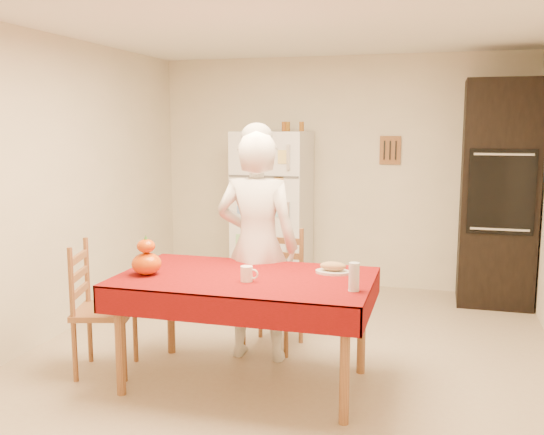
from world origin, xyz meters
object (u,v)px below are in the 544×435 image
at_px(oven_cabinet, 498,194).
at_px(chair_far, 276,283).
at_px(coffee_mug, 247,274).
at_px(pumpkin_lower, 147,264).
at_px(refrigerator, 273,211).
at_px(bread_plate, 333,272).
at_px(dining_table, 245,286).
at_px(chair_left, 96,303).
at_px(wine_glass, 354,277).
at_px(seated_woman, 257,247).

xyz_separation_m(oven_cabinet, chair_far, (-1.79, -1.71, -0.59)).
height_order(coffee_mug, pumpkin_lower, pumpkin_lower).
relative_size(refrigerator, coffee_mug, 17.00).
bearing_deg(bread_plate, dining_table, -157.46).
height_order(oven_cabinet, pumpkin_lower, oven_cabinet).
relative_size(dining_table, bread_plate, 7.08).
bearing_deg(chair_left, wine_glass, -108.71).
bearing_deg(dining_table, chair_left, -175.44).
bearing_deg(bread_plate, wine_glass, -63.77).
distance_m(seated_woman, bread_plate, 0.68).
xyz_separation_m(pumpkin_lower, wine_glass, (1.41, -0.03, 0.01)).
xyz_separation_m(seated_woman, pumpkin_lower, (-0.59, -0.64, -0.03)).
height_order(oven_cabinet, wine_glass, oven_cabinet).
bearing_deg(coffee_mug, chair_left, 177.77).
bearing_deg(oven_cabinet, refrigerator, -178.82).
xyz_separation_m(refrigerator, oven_cabinet, (2.28, 0.05, 0.25)).
xyz_separation_m(oven_cabinet, bread_plate, (-1.23, -2.27, -0.33)).
height_order(dining_table, chair_left, chair_left).
xyz_separation_m(refrigerator, coffee_mug, (0.54, -2.58, -0.04)).
xyz_separation_m(refrigerator, wine_glass, (1.25, -2.63, -0.00)).
height_order(seated_woman, pumpkin_lower, seated_woman).
height_order(oven_cabinet, dining_table, oven_cabinet).
bearing_deg(coffee_mug, oven_cabinet, 56.55).
bearing_deg(bread_plate, chair_far, 135.19).
bearing_deg(wine_glass, oven_cabinet, 68.84).
bearing_deg(chair_left, coffee_mug, -108.22).
bearing_deg(chair_far, pumpkin_lower, -118.55).
xyz_separation_m(refrigerator, chair_far, (0.49, -1.67, -0.34)).
height_order(dining_table, bread_plate, bread_plate).
distance_m(coffee_mug, wine_glass, 0.70).
bearing_deg(dining_table, refrigerator, 101.32).
relative_size(chair_far, pumpkin_lower, 4.72).
bearing_deg(refrigerator, wine_glass, -64.62).
relative_size(chair_left, wine_glass, 5.40).
bearing_deg(pumpkin_lower, wine_glass, -1.26).
bearing_deg(pumpkin_lower, seated_woman, 47.34).
height_order(chair_left, coffee_mug, chair_left).
bearing_deg(refrigerator, pumpkin_lower, -93.65).
bearing_deg(refrigerator, coffee_mug, -78.13).
bearing_deg(seated_woman, chair_left, 29.04).
height_order(oven_cabinet, chair_left, oven_cabinet).
xyz_separation_m(seated_woman, coffee_mug, (0.12, -0.63, -0.05)).
bearing_deg(wine_glass, dining_table, 166.91).
bearing_deg(bread_plate, seated_woman, 157.06).
relative_size(wine_glass, bread_plate, 0.73).
relative_size(oven_cabinet, chair_far, 2.32).
relative_size(refrigerator, chair_far, 1.79).
distance_m(oven_cabinet, dining_table, 3.10).
bearing_deg(dining_table, pumpkin_lower, -167.57).
distance_m(oven_cabinet, chair_left, 3.92).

